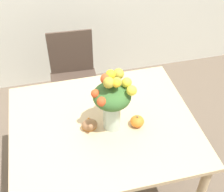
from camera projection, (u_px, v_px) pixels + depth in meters
ground_plane at (105, 185)px, 2.56m from camera, size 12.00×12.00×0.00m
dining_table at (103, 133)px, 2.14m from camera, size 1.23×1.04×0.73m
flower_vase at (112, 99)px, 1.91m from camera, size 0.26×0.24×0.43m
pumpkin at (137, 121)px, 2.04m from camera, size 0.09×0.09×0.08m
turkey_figurine at (89, 123)px, 2.03m from camera, size 0.10×0.14×0.08m
dining_chair_near_window at (74, 79)px, 2.85m from camera, size 0.44×0.44×0.89m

